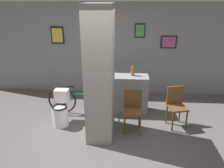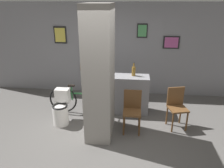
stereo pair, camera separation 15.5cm
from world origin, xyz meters
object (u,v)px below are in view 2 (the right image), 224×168
at_px(chair_near_pillar, 132,109).
at_px(bottle_tall, 134,71).
at_px(chair_by_doorway, 177,106).
at_px(bicycle, 82,100).
at_px(toilet, 61,110).

distance_m(chair_near_pillar, bottle_tall, 1.04).
relative_size(chair_near_pillar, bottle_tall, 2.63).
xyz_separation_m(chair_by_doorway, bicycle, (-2.20, 0.36, -0.14)).
relative_size(chair_by_doorway, bottle_tall, 2.63).
distance_m(toilet, bicycle, 0.61).
bearing_deg(bottle_tall, chair_by_doorway, -33.32).
relative_size(toilet, chair_near_pillar, 0.86).
bearing_deg(chair_near_pillar, chair_by_doorway, 14.98).
relative_size(toilet, chair_by_doorway, 0.86).
bearing_deg(chair_by_doorway, toilet, 168.60).
distance_m(toilet, bottle_tall, 1.91).
xyz_separation_m(chair_near_pillar, bicycle, (-1.24, 0.62, -0.14)).
bearing_deg(bottle_tall, chair_near_pillar, -90.01).
height_order(chair_near_pillar, bicycle, chair_near_pillar).
relative_size(chair_near_pillar, chair_by_doorway, 1.00).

